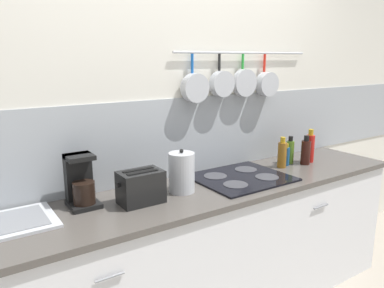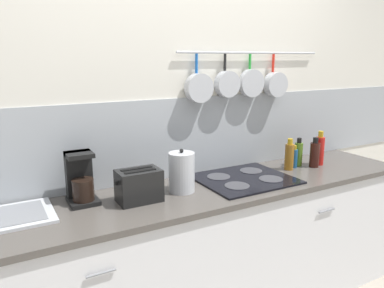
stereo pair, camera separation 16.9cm
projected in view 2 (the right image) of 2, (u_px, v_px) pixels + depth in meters
wall_back at (181, 119)px, 2.47m from camera, size 7.20×0.16×2.60m
cabinet_base at (206, 258)px, 2.37m from camera, size 2.95×0.57×0.86m
countertop at (206, 191)px, 2.27m from camera, size 2.99×0.59×0.03m
coffee_maker at (81, 181)px, 2.04m from camera, size 0.15×0.18×0.28m
toaster at (139, 186)px, 2.05m from camera, size 0.25×0.15×0.18m
kettle at (182, 172)px, 2.20m from camera, size 0.15×0.15×0.26m
cooktop at (244, 179)px, 2.43m from camera, size 0.59×0.51×0.01m
bottle_hot_sauce at (289, 156)px, 2.63m from camera, size 0.06×0.06×0.22m
bottle_sesame_oil at (294, 158)px, 2.69m from camera, size 0.05×0.05×0.16m
bottle_cooking_wine at (298, 153)px, 2.73m from camera, size 0.06×0.06×0.21m
bottle_dish_soap at (315, 154)px, 2.70m from camera, size 0.07×0.07×0.22m
bottle_olive_oil at (320, 150)px, 2.75m from camera, size 0.07×0.07×0.25m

